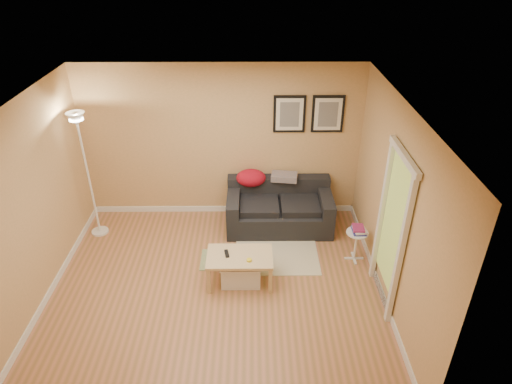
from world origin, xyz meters
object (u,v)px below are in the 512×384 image
sofa (279,207)px  coffee_table (240,268)px  floor_lamp (89,180)px  storage_bin (241,272)px  side_table (356,246)px  book_stack (359,229)px

sofa → coffee_table: 1.50m
sofa → floor_lamp: size_ratio=0.82×
coffee_table → storage_bin: coffee_table is taller
storage_bin → side_table: (1.69, 0.48, 0.07)m
side_table → sofa: bearing=140.6°
coffee_table → book_stack: book_stack is taller
sofa → storage_bin: sofa is taller
coffee_table → side_table: bearing=21.9°
floor_lamp → side_table: bearing=-10.2°
sofa → floor_lamp: floor_lamp is taller
sofa → side_table: sofa is taller
sofa → side_table: size_ratio=3.46×
side_table → floor_lamp: 4.15m
floor_lamp → sofa: bearing=3.2°
coffee_table → storage_bin: bearing=-6.3°
storage_bin → side_table: size_ratio=1.13×
side_table → floor_lamp: size_ratio=0.24×
storage_bin → sofa: bearing=66.2°
storage_bin → floor_lamp: bearing=152.7°
storage_bin → book_stack: bearing=16.2°
storage_bin → side_table: side_table is taller
side_table → coffee_table: bearing=-164.3°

